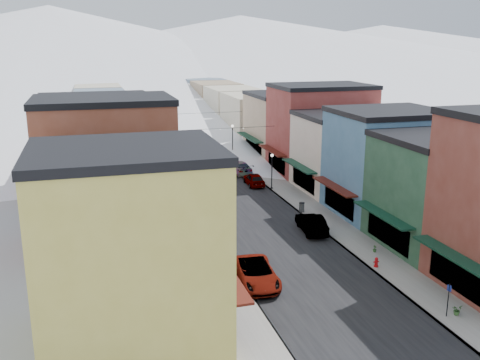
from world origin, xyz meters
TOP-DOWN VIEW (x-y plane):
  - ground at (0.00, 0.00)m, footprint 600.00×600.00m
  - road at (0.00, 60.00)m, footprint 10.00×160.00m
  - sidewalk_left at (-6.60, 60.00)m, footprint 3.20×160.00m
  - sidewalk_right at (6.60, 60.00)m, footprint 3.20×160.00m
  - curb_left at (-5.05, 60.00)m, footprint 0.10×160.00m
  - curb_right at (5.05, 60.00)m, footprint 0.10×160.00m
  - bldg_l_yellow at (-13.19, 4.00)m, footprint 11.30×8.70m
  - bldg_l_cream at (-13.19, 12.50)m, footprint 11.30×8.20m
  - bldg_l_brick_near at (-13.69, 20.50)m, footprint 12.30×8.20m
  - bldg_l_grayblue at (-13.19, 29.00)m, footprint 11.30×9.20m
  - bldg_l_brick_far at (-14.19, 38.00)m, footprint 13.30×9.20m
  - bldg_l_tan at (-13.19, 48.00)m, footprint 11.30×11.20m
  - bldg_r_green at (13.19, 12.00)m, footprint 11.30×9.20m
  - bldg_r_blue at (13.19, 21.00)m, footprint 11.30×9.20m
  - bldg_r_cream at (13.69, 30.00)m, footprint 12.30×9.20m
  - bldg_r_brick_far at (14.19, 39.00)m, footprint 13.30×9.20m
  - bldg_r_tan at (13.19, 49.00)m, footprint 11.30×11.20m
  - distant_blocks at (0.00, 83.00)m, footprint 34.00×55.00m
  - mountain_ridge at (-19.47, 277.18)m, footprint 670.00×340.00m
  - overhead_cables at (0.00, 47.50)m, footprint 16.40×15.04m
  - car_white_suv at (-4.13, 9.03)m, footprint 3.21×6.06m
  - car_silver_sedan at (-3.50, 25.91)m, footprint 2.33×4.99m
  - car_dark_hatch at (-3.91, 30.62)m, footprint 1.41×4.04m
  - car_silver_wagon at (-4.30, 46.87)m, footprint 2.09×4.69m
  - car_green_sedan at (3.95, 17.82)m, footprint 2.37×5.28m
  - car_gray_suv at (3.78, 34.64)m, footprint 1.98×4.59m
  - car_black_sedan at (3.50, 40.77)m, footprint 3.02×6.04m
  - car_lane_silver at (-1.91, 49.02)m, footprint 2.21×4.91m
  - car_lane_white at (0.75, 74.88)m, footprint 2.59×5.07m
  - fire_hydrant at (5.51, 9.01)m, footprint 0.45×0.34m
  - parking_sign at (5.87, 1.00)m, footprint 0.10×0.30m
  - trash_can at (5.20, 23.14)m, footprint 0.57×0.57m
  - streetlamp_near at (5.20, 32.28)m, footprint 0.34×0.34m
  - streetlamp_far at (5.20, 49.63)m, footprint 0.41×0.41m
  - planter_near at (6.61, 1.00)m, footprint 0.72×0.67m
  - planter_far at (6.91, 11.67)m, footprint 0.40×0.40m
  - snow_pile_near at (-4.54, 17.92)m, footprint 2.34×2.64m
  - snow_pile_mid at (-4.28, 26.47)m, footprint 2.63×2.82m
  - snow_pile_far at (-4.28, 33.37)m, footprint 2.16×2.53m

SIDE VIEW (x-z plane):
  - ground at x=0.00m, z-range 0.00..0.00m
  - road at x=0.00m, z-range 0.00..0.01m
  - sidewalk_left at x=-6.60m, z-range 0.00..0.15m
  - sidewalk_right at x=6.60m, z-range 0.00..0.15m
  - curb_left at x=-5.05m, z-range 0.00..0.15m
  - curb_right at x=5.05m, z-range 0.00..0.15m
  - planter_far at x=6.91m, z-range 0.15..0.68m
  - snow_pile_far at x=-4.28m, z-range -0.02..0.89m
  - snow_pile_near at x=-4.54m, z-range -0.02..0.97m
  - planter_near at x=6.61m, z-range 0.15..0.80m
  - fire_hydrant at x=5.51m, z-range 0.12..0.88m
  - snow_pile_mid at x=-4.28m, z-range -0.02..1.09m
  - trash_can at x=5.20m, z-range 0.16..1.12m
  - car_dark_hatch at x=-3.91m, z-range 0.00..1.33m
  - car_silver_wagon at x=-4.30m, z-range 0.00..1.34m
  - car_lane_white at x=0.75m, z-range 0.00..1.37m
  - car_gray_suv at x=3.78m, z-range 0.00..1.54m
  - car_white_suv at x=-4.13m, z-range 0.00..1.62m
  - car_lane_silver at x=-1.91m, z-range 0.00..1.64m
  - car_silver_sedan at x=-3.50m, z-range 0.00..1.65m
  - car_green_sedan at x=3.95m, z-range 0.00..1.68m
  - car_black_sedan at x=3.50m, z-range 0.00..1.68m
  - parking_sign at x=5.87m, z-range 0.34..2.58m
  - streetlamp_near at x=5.20m, z-range 0.69..4.80m
  - streetlamp_far at x=5.20m, z-range 0.79..5.72m
  - distant_blocks at x=0.00m, z-range 0.00..8.00m
  - bldg_r_cream at x=13.69m, z-range 0.01..9.01m
  - bldg_l_grayblue at x=-13.19m, z-range 0.01..9.01m
  - bldg_r_tan at x=13.19m, z-range 0.01..9.51m
  - bldg_r_green at x=13.19m, z-range 0.01..9.51m
  - bldg_l_cream at x=-13.19m, z-range 0.01..9.51m
  - bldg_l_tan at x=-13.19m, z-range 0.01..10.01m
  - bldg_r_blue at x=13.19m, z-range 0.01..10.51m
  - bldg_l_brick_far at x=-14.19m, z-range 0.01..11.01m
  - bldg_r_brick_far at x=14.19m, z-range 0.01..11.51m
  - bldg_l_yellow at x=-13.19m, z-range 0.01..11.51m
  - overhead_cables at x=0.00m, z-range 6.18..6.22m
  - bldg_l_brick_near at x=-13.69m, z-range 0.01..12.51m
  - mountain_ridge at x=-19.47m, z-range -2.64..31.36m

